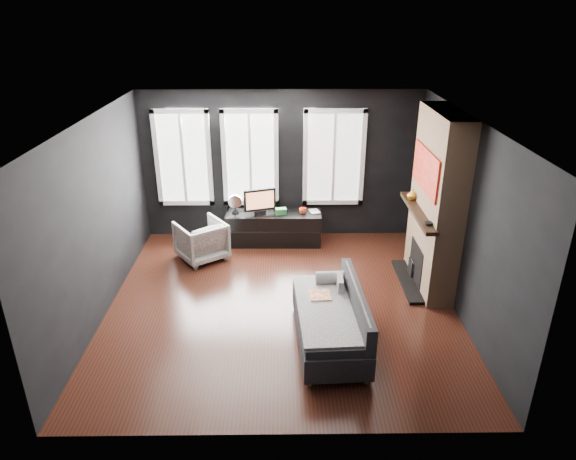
{
  "coord_description": "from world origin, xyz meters",
  "views": [
    {
      "loc": [
        0.02,
        -6.45,
        4.06
      ],
      "look_at": [
        0.1,
        0.3,
        1.05
      ],
      "focal_mm": 32.0,
      "sensor_mm": 36.0,
      "label": 1
    }
  ],
  "objects_px": {
    "book": "(310,206)",
    "mantel_vase": "(412,195)",
    "sofa": "(329,317)",
    "monitor": "(260,200)",
    "media_console": "(274,228)",
    "mug": "(303,210)",
    "armchair": "(201,238)"
  },
  "relations": [
    {
      "from": "monitor",
      "to": "sofa",
      "type": "bearing_deg",
      "value": -89.11
    },
    {
      "from": "sofa",
      "to": "armchair",
      "type": "relative_size",
      "value": 2.4
    },
    {
      "from": "sofa",
      "to": "media_console",
      "type": "relative_size",
      "value": 1.06
    },
    {
      "from": "monitor",
      "to": "mantel_vase",
      "type": "xyz_separation_m",
      "value": [
        2.43,
        -1.03,
        0.46
      ]
    },
    {
      "from": "monitor",
      "to": "mug",
      "type": "bearing_deg",
      "value": -17.45
    },
    {
      "from": "sofa",
      "to": "mug",
      "type": "xyz_separation_m",
      "value": [
        -0.23,
        3.02,
        0.26
      ]
    },
    {
      "from": "monitor",
      "to": "mantel_vase",
      "type": "height_order",
      "value": "mantel_vase"
    },
    {
      "from": "book",
      "to": "mantel_vase",
      "type": "height_order",
      "value": "mantel_vase"
    },
    {
      "from": "sofa",
      "to": "monitor",
      "type": "relative_size",
      "value": 3.08
    },
    {
      "from": "armchair",
      "to": "mantel_vase",
      "type": "distance_m",
      "value": 3.57
    },
    {
      "from": "sofa",
      "to": "media_console",
      "type": "height_order",
      "value": "sofa"
    },
    {
      "from": "armchair",
      "to": "monitor",
      "type": "distance_m",
      "value": 1.25
    },
    {
      "from": "armchair",
      "to": "mug",
      "type": "height_order",
      "value": "armchair"
    },
    {
      "from": "mug",
      "to": "mantel_vase",
      "type": "relative_size",
      "value": 0.76
    },
    {
      "from": "armchair",
      "to": "book",
      "type": "relative_size",
      "value": 3.31
    },
    {
      "from": "sofa",
      "to": "mantel_vase",
      "type": "distance_m",
      "value": 2.63
    },
    {
      "from": "mug",
      "to": "book",
      "type": "relative_size",
      "value": 0.57
    },
    {
      "from": "media_console",
      "to": "book",
      "type": "height_order",
      "value": "book"
    },
    {
      "from": "sofa",
      "to": "monitor",
      "type": "bearing_deg",
      "value": 105.22
    },
    {
      "from": "mug",
      "to": "mantel_vase",
      "type": "distance_m",
      "value": 2.06
    },
    {
      "from": "mug",
      "to": "mantel_vase",
      "type": "bearing_deg",
      "value": -31.72
    },
    {
      "from": "monitor",
      "to": "mantel_vase",
      "type": "distance_m",
      "value": 2.68
    },
    {
      "from": "media_console",
      "to": "mantel_vase",
      "type": "relative_size",
      "value": 10.04
    },
    {
      "from": "sofa",
      "to": "book",
      "type": "height_order",
      "value": "book"
    },
    {
      "from": "monitor",
      "to": "book",
      "type": "relative_size",
      "value": 2.58
    },
    {
      "from": "monitor",
      "to": "book",
      "type": "distance_m",
      "value": 0.91
    },
    {
      "from": "mug",
      "to": "monitor",
      "type": "bearing_deg",
      "value": 179.86
    },
    {
      "from": "armchair",
      "to": "monitor",
      "type": "xyz_separation_m",
      "value": [
        0.98,
        0.6,
        0.47
      ]
    },
    {
      "from": "armchair",
      "to": "media_console",
      "type": "bearing_deg",
      "value": 171.85
    },
    {
      "from": "armchair",
      "to": "book",
      "type": "bearing_deg",
      "value": 163.9
    },
    {
      "from": "mantel_vase",
      "to": "monitor",
      "type": "bearing_deg",
      "value": 157.04
    },
    {
      "from": "mantel_vase",
      "to": "armchair",
      "type": "bearing_deg",
      "value": 172.83
    }
  ]
}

